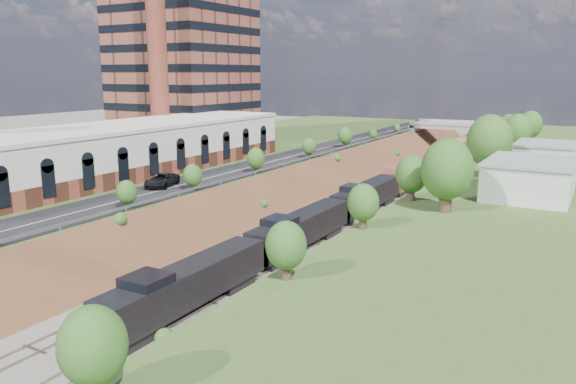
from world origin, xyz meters
TOP-DOWN VIEW (x-y plane):
  - platform_left at (-33.00, 60.00)m, footprint 44.00×180.00m
  - embankment_left at (-11.00, 60.00)m, footprint 10.00×180.00m
  - embankment_right at (11.00, 60.00)m, footprint 10.00×180.00m
  - rail_left_track at (-2.60, 60.00)m, footprint 1.58×180.00m
  - rail_right_track at (2.60, 60.00)m, footprint 1.58×180.00m
  - road at (-15.50, 60.00)m, footprint 8.00×180.00m
  - guardrail at (-11.40, 59.80)m, footprint 0.10×171.00m
  - commercial_building at (-28.00, 38.00)m, footprint 14.30×62.30m
  - highrise_tower at (-44.00, 72.00)m, footprint 22.00×22.00m
  - smokestack at (-36.00, 56.00)m, footprint 3.20×3.20m
  - overpass at (0.00, 122.00)m, footprint 24.50×8.30m
  - white_building_near at (23.50, 52.00)m, footprint 9.00×12.00m
  - white_building_far at (23.00, 74.00)m, footprint 8.00×10.00m
  - tree_right_large at (17.00, 40.00)m, footprint 5.25×5.25m
  - tree_left_crest at (-11.80, 20.00)m, footprint 2.45×2.45m
  - freight_train at (2.60, 78.89)m, footprint 3.03×138.26m
  - suv at (-16.98, 35.06)m, footprint 4.38×6.43m

SIDE VIEW (x-z plane):
  - embankment_left at x=-11.00m, z-range -5.00..5.00m
  - embankment_right at x=11.00m, z-range -5.00..5.00m
  - rail_left_track at x=-2.60m, z-range 0.00..0.18m
  - rail_right_track at x=2.60m, z-range 0.00..0.18m
  - platform_left at x=-33.00m, z-range 0.00..5.00m
  - freight_train at x=2.60m, z-range 0.31..4.86m
  - overpass at x=0.00m, z-range 1.22..8.62m
  - road at x=-15.50m, z-range 5.00..5.10m
  - guardrail at x=-11.40m, z-range 5.20..5.90m
  - suv at x=-16.98m, z-range 5.10..6.73m
  - white_building_far at x=23.00m, z-range 5.00..8.60m
  - white_building_near at x=23.50m, z-range 5.00..9.00m
  - tree_left_crest at x=-11.80m, z-range 5.26..8.82m
  - commercial_building at x=-28.00m, z-range 5.01..12.01m
  - tree_right_large at x=17.00m, z-range 5.58..13.19m
  - smokestack at x=-36.00m, z-range 5.00..45.00m
  - highrise_tower at x=-44.00m, z-range 5.93..59.83m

